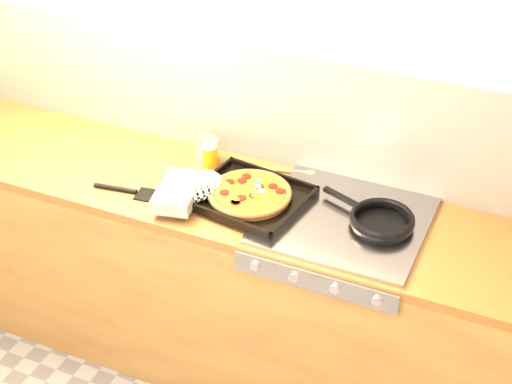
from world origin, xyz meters
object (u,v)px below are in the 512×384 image
at_px(pizza_on_tray, 231,193).
at_px(juice_glass, 210,152).
at_px(tomato_can, 206,150).
at_px(frying_pan, 381,220).

distance_m(pizza_on_tray, juice_glass, 0.29).
bearing_deg(tomato_can, frying_pan, -10.53).
relative_size(pizza_on_tray, juice_glass, 4.76).
bearing_deg(frying_pan, juice_glass, 169.93).
xyz_separation_m(pizza_on_tray, juice_glass, (-0.20, 0.21, 0.02)).
bearing_deg(frying_pan, tomato_can, 169.47).
bearing_deg(tomato_can, juice_glass, -26.95).
distance_m(tomato_can, juice_glass, 0.02).
bearing_deg(pizza_on_tray, juice_glass, 133.03).
height_order(pizza_on_tray, juice_glass, juice_glass).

